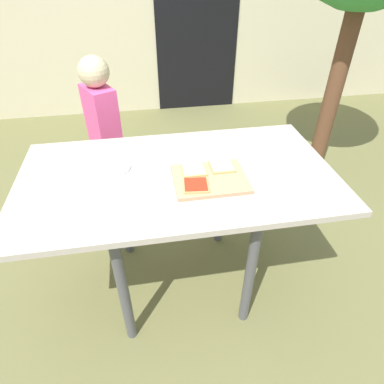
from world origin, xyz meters
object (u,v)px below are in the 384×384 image
Objects in this scene: dining_table at (178,188)px; child_left at (104,130)px; cutting_board at (210,179)px; pizza_slice_near_left at (196,185)px; pizza_slice_far_left at (194,170)px; plate_white_left at (111,167)px; pizza_slice_far_right at (222,166)px.

child_left is (-0.38, 0.75, -0.04)m from dining_table.
pizza_slice_near_left is at bearing -142.33° from cutting_board.
pizza_slice_far_left is 0.59× the size of plate_white_left.
pizza_slice_near_left reaches higher than cutting_board.
cutting_board is 3.02× the size of pizza_slice_far_right.
pizza_slice_far_right is at bearing 40.85° from pizza_slice_near_left.
pizza_slice_far_left reaches higher than dining_table.
cutting_board is 2.75× the size of pizza_slice_near_left.
dining_table is 7.93× the size of plate_white_left.
child_left reaches higher than pizza_slice_far_left.
plate_white_left is 0.67m from child_left.
dining_table is 0.33m from plate_white_left.
pizza_slice_far_left is at bearing 137.11° from cutting_board.
plate_white_left is at bearing 162.64° from pizza_slice_far_left.
pizza_slice_near_left is 0.99m from child_left.
pizza_slice_far_right is at bearing -12.03° from plate_white_left.
cutting_board is 0.10m from pizza_slice_near_left.
dining_table is at bearing 164.43° from pizza_slice_far_left.
dining_table is at bearing -17.79° from plate_white_left.
pizza_slice_far_right reaches higher than cutting_board.
pizza_slice_far_right reaches higher than dining_table.
pizza_slice_far_right is at bearing 43.94° from cutting_board.
cutting_board is at bearing 37.67° from pizza_slice_near_left.
pizza_slice_far_right is at bearing -3.16° from dining_table.
plate_white_left is at bearing 167.97° from pizza_slice_far_right.
child_left is at bearing 116.47° from pizza_slice_near_left.
dining_table is 12.34× the size of pizza_slice_near_left.
child_left is at bearing 127.60° from pizza_slice_far_right.
pizza_slice_near_left is (-0.14, -0.12, 0.00)m from pizza_slice_far_right.
dining_table is at bearing -63.09° from child_left.
pizza_slice_far_left is at bearing 84.08° from pizza_slice_near_left.
dining_table is at bearing 149.89° from cutting_board.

